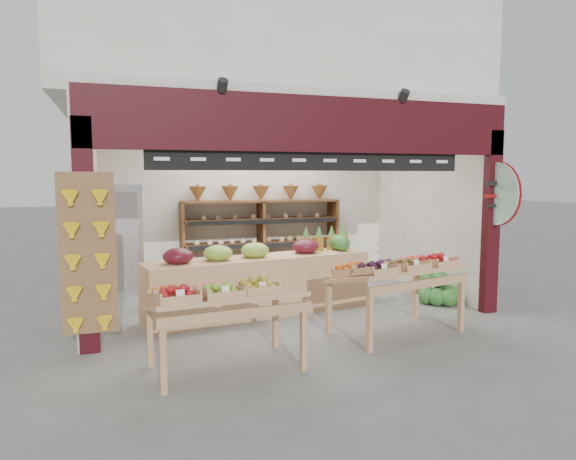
# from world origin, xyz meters

# --- Properties ---
(ground) EXTENTS (60.00, 60.00, 0.00)m
(ground) POSITION_xyz_m (0.00, 0.00, 0.00)
(ground) COLOR slate
(ground) RESTS_ON ground
(shop_structure) EXTENTS (6.36, 5.12, 5.40)m
(shop_structure) POSITION_xyz_m (0.00, 1.61, 3.92)
(shop_structure) COLOR white
(shop_structure) RESTS_ON ground
(banana_board) EXTENTS (0.60, 0.15, 1.80)m
(banana_board) POSITION_xyz_m (-2.73, -1.17, 1.12)
(banana_board) COLOR brown
(banana_board) RESTS_ON ground
(gift_sign) EXTENTS (0.04, 0.93, 0.92)m
(gift_sign) POSITION_xyz_m (2.75, -1.15, 1.75)
(gift_sign) COLOR #B5E4CB
(gift_sign) RESTS_ON ground
(back_shelving) EXTENTS (2.95, 0.48, 1.82)m
(back_shelving) POSITION_xyz_m (0.11, 1.96, 1.14)
(back_shelving) COLOR brown
(back_shelving) RESTS_ON ground
(refrigerator) EXTENTS (0.77, 0.77, 1.86)m
(refrigerator) POSITION_xyz_m (-2.40, 1.84, 0.93)
(refrigerator) COLOR silver
(refrigerator) RESTS_ON ground
(cardboard_stack) EXTENTS (1.00, 0.73, 0.68)m
(cardboard_stack) POSITION_xyz_m (-1.49, 0.69, 0.25)
(cardboard_stack) COLOR beige
(cardboard_stack) RESTS_ON ground
(mid_counter) EXTENTS (3.43, 1.23, 1.06)m
(mid_counter) POSITION_xyz_m (-0.47, -0.09, 0.46)
(mid_counter) COLOR tan
(mid_counter) RESTS_ON ground
(display_table_left) EXTENTS (1.62, 1.01, 0.99)m
(display_table_left) POSITION_xyz_m (-1.49, -2.03, 0.77)
(display_table_left) COLOR tan
(display_table_left) RESTS_ON ground
(display_table_right) EXTENTS (1.79, 1.24, 1.04)m
(display_table_right) POSITION_xyz_m (0.92, -1.53, 0.82)
(display_table_right) COLOR tan
(display_table_right) RESTS_ON ground
(watermelon_pile) EXTENTS (0.71, 0.68, 0.52)m
(watermelon_pile) POSITION_xyz_m (2.37, -0.37, 0.19)
(watermelon_pile) COLOR #1A4B19
(watermelon_pile) RESTS_ON ground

